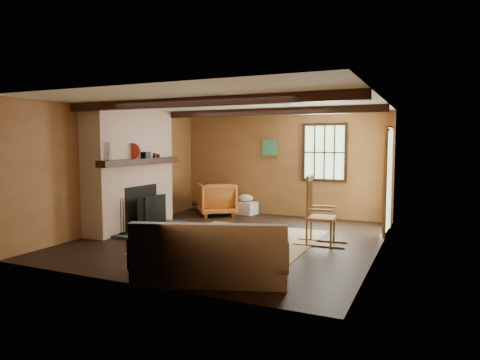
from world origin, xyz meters
The scene contains 10 objects.
ground centered at (0.00, 0.00, 0.00)m, with size 5.50×5.50×0.00m, color black.
room_envelope centered at (0.22, 0.26, 1.63)m, with size 5.02×5.52×2.44m.
fireplace centered at (-2.23, 0.00, 1.10)m, with size 1.02×2.30×2.40m.
rug centered at (0.20, -0.20, 0.00)m, with size 2.50×3.00×0.01m, color tan.
rocking_chair centered at (1.50, 0.22, 0.49)m, with size 0.88×0.51×1.17m.
sofa centered at (0.76, -2.21, 0.28)m, with size 2.09×1.43×0.77m.
firewood_pile centered at (-1.95, 2.54, 0.13)m, with size 0.74×0.13×0.27m.
laundry_basket centered at (-0.84, 2.52, 0.15)m, with size 0.50×0.38×0.30m, color silver.
basket_pillow centered at (-0.84, 2.52, 0.39)m, with size 0.37×0.29×0.18m, color beige.
armchair centered at (-1.42, 2.10, 0.39)m, with size 0.83×0.85×0.78m, color #BF6026.
Camera 1 is at (3.24, -6.84, 1.72)m, focal length 32.00 mm.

